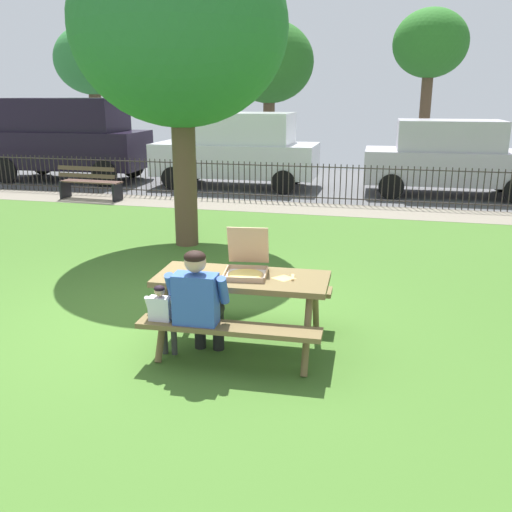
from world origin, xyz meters
name	(u,v)px	position (x,y,z in m)	size (l,w,h in m)	color
ground	(217,273)	(0.00, 1.84, -0.01)	(28.00, 11.69, 0.02)	#416B27
cobblestone_walkway	(283,208)	(0.00, 6.99, 0.00)	(28.00, 1.40, 0.01)	gray
street_asphalt	(308,183)	(0.00, 10.91, -0.01)	(28.00, 6.45, 0.01)	#515154
picnic_table_foreground	(242,292)	(1.04, -0.50, 0.60)	(1.86, 1.55, 0.79)	brown
pizza_box_open	(246,266)	(1.07, -0.42, 0.86)	(0.50, 0.57, 0.48)	tan
pizza_slice_on_table	(286,278)	(1.50, -0.46, 0.78)	(0.23, 0.20, 0.02)	#F3CE69
adult_at_table	(199,301)	(0.74, -1.01, 0.66)	(0.62, 0.60, 1.19)	black
child_at_table	(163,314)	(0.38, -1.06, 0.50)	(0.31, 0.31, 0.82)	#3B3B3B
iron_fence_streetside	(289,182)	(0.00, 7.69, 0.50)	(22.95, 0.03, 0.97)	#2D2823
park_bench_left	(90,183)	(-4.94, 6.85, 0.42)	(1.62, 0.55, 0.85)	brown
tree_midground_left	(180,29)	(-1.01, 3.29, 3.61)	(3.53, 3.53, 5.22)	brown
parked_car_far_left	(68,137)	(-7.19, 9.64, 1.31)	(4.77, 2.21, 2.46)	black
parked_car_left	(235,148)	(-1.91, 9.64, 1.10)	(4.62, 1.98, 2.08)	silver
parked_car_center	(450,157)	(3.90, 9.64, 1.01)	(4.45, 2.02, 1.94)	#BEB6C3
far_tree_left	(92,62)	(-9.81, 16.11, 3.84)	(3.07, 3.07, 5.28)	brown
far_tree_midleft	(269,63)	(-2.38, 16.11, 3.70)	(3.38, 3.38, 5.25)	brown
far_tree_center	(430,46)	(3.44, 16.11, 4.21)	(2.63, 2.63, 5.47)	brown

